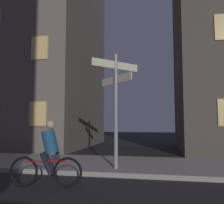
% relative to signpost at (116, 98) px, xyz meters
% --- Properties ---
extents(sidewalk_kerb, '(40.00, 3.42, 0.14)m').
position_rel_signpost_xyz_m(sidewalk_kerb, '(1.27, 1.09, -2.26)').
color(sidewalk_kerb, gray).
rests_on(sidewalk_kerb, ground_plane).
extents(signpost, '(1.27, 1.27, 3.60)m').
position_rel_signpost_xyz_m(signpost, '(0.00, 0.00, 0.00)').
color(signpost, gray).
rests_on(signpost, sidewalk_kerb).
extents(cyclist, '(1.82, 0.37, 1.61)m').
position_rel_signpost_xyz_m(cyclist, '(-1.35, -1.89, -1.59)').
color(cyclist, black).
rests_on(cyclist, ground_plane).
extents(building_left_block, '(8.32, 8.45, 13.03)m').
position_rel_signpost_xyz_m(building_left_block, '(-7.34, 7.69, 4.18)').
color(building_left_block, '#6B6056').
rests_on(building_left_block, ground_plane).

